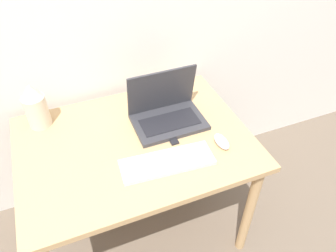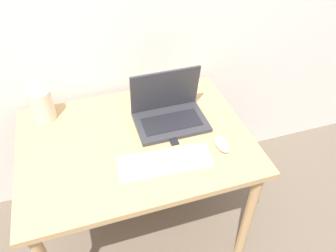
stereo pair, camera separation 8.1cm
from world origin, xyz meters
TOP-DOWN VIEW (x-y plane):
  - desk at (0.00, 0.39)m, footprint 1.07×0.78m
  - laptop at (0.19, 0.48)m, footprint 0.34×0.24m
  - keyboard at (0.09, 0.20)m, footprint 0.41×0.17m
  - mouse at (0.36, 0.22)m, footprint 0.05×0.11m
  - vase at (-0.39, 0.67)m, footprint 0.11×0.11m
  - mp3_player at (0.17, 0.32)m, footprint 0.04×0.06m

SIDE VIEW (x-z plane):
  - desk at x=0.00m, z-range 0.26..0.98m
  - mp3_player at x=0.17m, z-range 0.71..0.72m
  - keyboard at x=0.09m, z-range 0.71..0.73m
  - mouse at x=0.36m, z-range 0.71..0.74m
  - laptop at x=0.19m, z-range 0.64..0.89m
  - vase at x=-0.39m, z-range 0.71..0.94m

